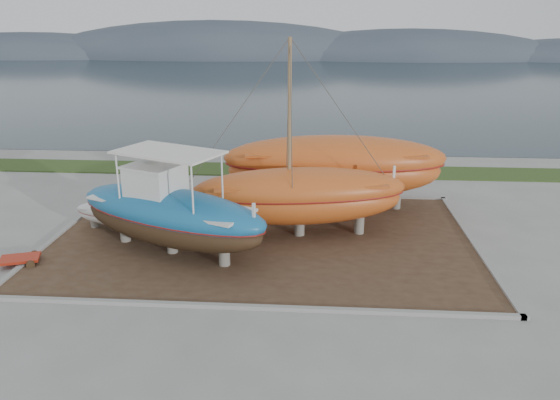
# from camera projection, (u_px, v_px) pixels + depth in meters

# --- Properties ---
(ground) EXTENTS (140.00, 140.00, 0.00)m
(ground) POSITION_uv_depth(u_px,v_px,m) (252.00, 281.00, 20.25)
(ground) COLOR gray
(ground) RESTS_ON ground
(dirt_patch) EXTENTS (18.00, 12.00, 0.06)m
(dirt_patch) POSITION_uv_depth(u_px,v_px,m) (263.00, 239.00, 24.03)
(dirt_patch) COLOR #422D1E
(dirt_patch) RESTS_ON ground
(curb_frame) EXTENTS (18.60, 12.60, 0.15)m
(curb_frame) POSITION_uv_depth(u_px,v_px,m) (262.00, 238.00, 24.02)
(curb_frame) COLOR gray
(curb_frame) RESTS_ON ground
(grass_strip) EXTENTS (44.00, 3.00, 0.08)m
(grass_strip) POSITION_uv_depth(u_px,v_px,m) (281.00, 170.00, 34.91)
(grass_strip) COLOR #284219
(grass_strip) RESTS_ON ground
(sea) EXTENTS (260.00, 100.00, 0.04)m
(sea) POSITION_uv_depth(u_px,v_px,m) (305.00, 80.00, 86.50)
(sea) COLOR #182830
(sea) RESTS_ON ground
(mountain_ridge) EXTENTS (200.00, 36.00, 20.00)m
(mountain_ridge) POSITION_uv_depth(u_px,v_px,m) (311.00, 57.00, 138.55)
(mountain_ridge) COLOR #333D49
(mountain_ridge) RESTS_ON ground
(blue_caique) EXTENTS (9.30, 6.22, 4.30)m
(blue_caique) POSITION_uv_depth(u_px,v_px,m) (169.00, 203.00, 21.90)
(blue_caique) COLOR #186399
(blue_caique) RESTS_ON dirt_patch
(white_dinghy) EXTENTS (4.14, 2.20, 1.18)m
(white_dinghy) POSITION_uv_depth(u_px,v_px,m) (116.00, 217.00, 24.91)
(white_dinghy) COLOR silver
(white_dinghy) RESTS_ON dirt_patch
(orange_sailboat) EXTENTS (9.68, 4.21, 8.50)m
(orange_sailboat) POSITION_uv_depth(u_px,v_px,m) (301.00, 142.00, 23.04)
(orange_sailboat) COLOR #B9501C
(orange_sailboat) RESTS_ON dirt_patch
(orange_bare_hull) EXTENTS (11.25, 3.95, 3.63)m
(orange_bare_hull) POSITION_uv_depth(u_px,v_px,m) (334.00, 174.00, 27.30)
(orange_bare_hull) COLOR #B9501C
(orange_bare_hull) RESTS_ON dirt_patch
(red_trailer) EXTENTS (2.42, 1.75, 0.31)m
(red_trailer) POSITION_uv_depth(u_px,v_px,m) (20.00, 261.00, 21.53)
(red_trailer) COLOR #AF2713
(red_trailer) RESTS_ON ground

